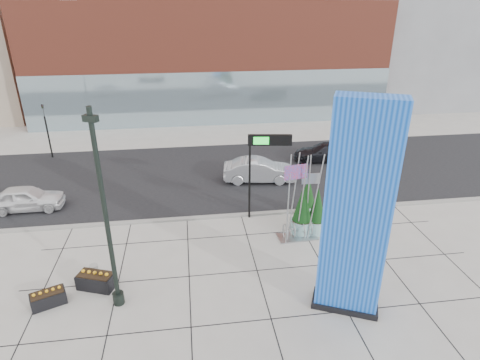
{
  "coord_description": "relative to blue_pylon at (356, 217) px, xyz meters",
  "views": [
    {
      "loc": [
        -1.77,
        -15.34,
        10.96
      ],
      "look_at": [
        0.65,
        2.0,
        3.1
      ],
      "focal_mm": 30.0,
      "sensor_mm": 36.0,
      "label": 1
    }
  ],
  "objects": [
    {
      "name": "round_planter_west",
      "position": [
        -0.2,
        5.48,
        -2.7
      ],
      "size": [
        1.1,
        1.1,
        2.75
      ],
      "color": "#8CBCBC",
      "rests_on": "ground"
    },
    {
      "name": "tower_podium",
      "position": [
        -3.0,
        30.68,
        1.5
      ],
      "size": [
        34.0,
        10.0,
        11.0
      ],
      "primitive_type": "cube",
      "color": "brown",
      "rests_on": "ground"
    },
    {
      "name": "blue_pylon",
      "position": [
        0.0,
        0.0,
        0.0
      ],
      "size": [
        2.72,
        2.03,
        8.28
      ],
      "rotation": [
        0.0,
        0.0,
        -0.42
      ],
      "color": "blue",
      "rests_on": "ground"
    },
    {
      "name": "street_asphalt",
      "position": [
        -4.0,
        13.68,
        -3.99
      ],
      "size": [
        80.0,
        12.0,
        0.02
      ],
      "primitive_type": "cube",
      "color": "black",
      "rests_on": "ground"
    },
    {
      "name": "tower_glass_front",
      "position": [
        -3.0,
        25.88,
        -1.5
      ],
      "size": [
        34.0,
        0.6,
        5.0
      ],
      "primitive_type": "cube",
      "color": "#8CA5B2",
      "rests_on": "ground"
    },
    {
      "name": "car_silver_mid",
      "position": [
        -1.19,
        12.18,
        -3.24
      ],
      "size": [
        4.78,
        2.18,
        1.52
      ],
      "primitive_type": "imported",
      "rotation": [
        0.0,
        0.0,
        1.44
      ],
      "color": "#AFB1B8",
      "rests_on": "ground"
    },
    {
      "name": "building_grey_parking",
      "position": [
        22.0,
        35.68,
        5.0
      ],
      "size": [
        20.0,
        18.0,
        18.0
      ],
      "primitive_type": "cube",
      "color": "slate",
      "rests_on": "ground"
    },
    {
      "name": "traffic_signal",
      "position": [
        -16.0,
        18.68,
        -1.7
      ],
      "size": [
        0.15,
        0.18,
        4.1
      ],
      "color": "black",
      "rests_on": "ground"
    },
    {
      "name": "lamp_post",
      "position": [
        -8.78,
        1.37,
        -0.76
      ],
      "size": [
        0.54,
        0.44,
        7.91
      ],
      "rotation": [
        0.0,
        0.0,
        -0.43
      ],
      "color": "black",
      "rests_on": "ground"
    },
    {
      "name": "round_planter_east",
      "position": [
        0.6,
        7.21,
        -2.87
      ],
      "size": [
        0.95,
        0.95,
        2.38
      ],
      "color": "#8CBCBC",
      "rests_on": "ground"
    },
    {
      "name": "car_white_west",
      "position": [
        -14.99,
        10.13,
        -3.31
      ],
      "size": [
        4.1,
        1.7,
        1.39
      ],
      "primitive_type": "imported",
      "rotation": [
        0.0,
        0.0,
        1.59
      ],
      "color": "white",
      "rests_on": "ground"
    },
    {
      "name": "concrete_bollard",
      "position": [
        -10.0,
        3.07,
        -3.64
      ],
      "size": [
        0.37,
        0.37,
        0.71
      ],
      "primitive_type": "cylinder",
      "color": "gray",
      "rests_on": "ground"
    },
    {
      "name": "box_planter_south",
      "position": [
        -9.82,
        2.48,
        -3.62
      ],
      "size": [
        1.66,
        1.21,
        0.82
      ],
      "rotation": [
        0.0,
        0.0,
        -0.35
      ],
      "color": "black",
      "rests_on": "ground"
    },
    {
      "name": "round_planter_mid",
      "position": [
        0.56,
        5.48,
        -2.81
      ],
      "size": [
        1.0,
        1.0,
        2.51
      ],
      "color": "#8CBCBC",
      "rests_on": "ground"
    },
    {
      "name": "curb_edge",
      "position": [
        -4.0,
        7.68,
        -3.94
      ],
      "size": [
        80.0,
        0.3,
        0.12
      ],
      "primitive_type": "cube",
      "color": "gray",
      "rests_on": "ground"
    },
    {
      "name": "overhead_street_sign",
      "position": [
        -1.77,
        7.48,
        0.09
      ],
      "size": [
        2.25,
        0.51,
        4.76
      ],
      "rotation": [
        0.0,
        0.0,
        -0.14
      ],
      "color": "black",
      "rests_on": "ground"
    },
    {
      "name": "car_dark_east",
      "position": [
        4.36,
        15.17,
        -3.34
      ],
      "size": [
        4.76,
        2.39,
        1.33
      ],
      "primitive_type": "imported",
      "rotation": [
        0.0,
        0.0,
        -1.69
      ],
      "color": "black",
      "rests_on": "ground"
    },
    {
      "name": "public_art_sculpture",
      "position": [
        -0.48,
        5.12,
        -2.82
      ],
      "size": [
        2.04,
        1.11,
        4.5
      ],
      "rotation": [
        0.0,
        0.0,
        0.06
      ],
      "color": "#A6A8AA",
      "rests_on": "ground"
    },
    {
      "name": "ground",
      "position": [
        -4.0,
        3.68,
        -4.0
      ],
      "size": [
        160.0,
        160.0,
        0.0
      ],
      "primitive_type": "plane",
      "color": "#9E9991",
      "rests_on": "ground"
    },
    {
      "name": "box_planter_north",
      "position": [
        -11.5,
        1.68,
        -3.67
      ],
      "size": [
        1.43,
        1.09,
        0.71
      ],
      "rotation": [
        0.0,
        0.0,
        0.4
      ],
      "color": "black",
      "rests_on": "ground"
    }
  ]
}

